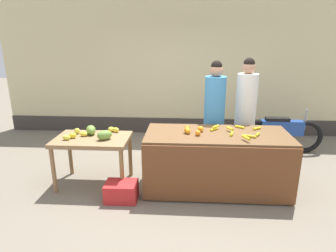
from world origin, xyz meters
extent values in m
plane|color=#756B5B|center=(0.00, 0.00, 0.00)|extent=(24.00, 24.00, 0.00)
cube|color=beige|center=(0.00, 2.69, 1.64)|extent=(8.43, 0.20, 3.28)
cube|color=#3F3833|center=(0.00, 2.58, 0.18)|extent=(8.43, 0.04, 0.36)
cube|color=brown|center=(0.48, 0.00, 0.43)|extent=(2.05, 0.89, 0.86)
cube|color=brown|center=(0.48, -0.46, 0.43)|extent=(2.05, 0.03, 0.80)
cube|color=olive|center=(-1.36, 0.00, 0.72)|extent=(1.09, 0.71, 0.06)
cylinder|color=#956B47|center=(-1.86, -0.30, 0.35)|extent=(0.06, 0.06, 0.69)
cylinder|color=olive|center=(-0.86, -0.30, 0.35)|extent=(0.06, 0.06, 0.69)
cylinder|color=olive|center=(-1.86, 0.30, 0.35)|extent=(0.06, 0.06, 0.69)
cylinder|color=olive|center=(-0.86, 0.30, 0.35)|extent=(0.06, 0.06, 0.69)
cylinder|color=gold|center=(0.67, -0.07, 0.88)|extent=(0.08, 0.14, 0.04)
cylinder|color=gold|center=(1.08, 0.22, 0.88)|extent=(0.14, 0.12, 0.04)
cylinder|color=yellow|center=(0.84, 0.28, 0.88)|extent=(0.13, 0.11, 0.04)
cylinder|color=gold|center=(0.90, -0.15, 0.88)|extent=(0.16, 0.09, 0.04)
cylinder|color=gold|center=(1.02, -0.07, 0.88)|extent=(0.09, 0.13, 0.04)
cylinder|color=yellow|center=(0.44, 0.13, 0.88)|extent=(0.13, 0.13, 0.04)
cylinder|color=gold|center=(0.82, -0.30, 0.91)|extent=(0.10, 0.16, 0.04)
cylinder|color=gold|center=(0.46, 0.17, 0.91)|extent=(0.12, 0.13, 0.04)
cylinder|color=yellow|center=(0.66, 0.09, 0.91)|extent=(0.10, 0.13, 0.04)
sphere|color=orange|center=(0.06, -0.05, 0.90)|extent=(0.08, 0.08, 0.08)
sphere|color=orange|center=(0.24, 0.06, 0.90)|extent=(0.09, 0.09, 0.09)
sphere|color=orange|center=(0.05, 0.12, 0.90)|extent=(0.07, 0.07, 0.07)
sphere|color=orange|center=(0.04, -0.02, 0.90)|extent=(0.09, 0.09, 0.09)
sphere|color=orange|center=(0.19, -0.12, 0.90)|extent=(0.08, 0.08, 0.08)
ellipsoid|color=#D4DE3F|center=(-1.18, 0.02, 0.79)|extent=(0.10, 0.13, 0.07)
ellipsoid|color=yellow|center=(-1.15, 0.29, 0.79)|extent=(0.10, 0.09, 0.08)
ellipsoid|color=yellow|center=(-1.50, 0.05, 0.79)|extent=(0.12, 0.08, 0.07)
ellipsoid|color=yellow|center=(-1.64, 0.16, 0.80)|extent=(0.10, 0.09, 0.09)
ellipsoid|color=yellow|center=(-1.63, -0.05, 0.80)|extent=(0.12, 0.10, 0.09)
ellipsoid|color=#E0D845|center=(-1.69, -0.13, 0.79)|extent=(0.11, 0.07, 0.07)
ellipsoid|color=yellow|center=(-1.07, 0.27, 0.79)|extent=(0.13, 0.10, 0.08)
ellipsoid|color=olive|center=(-1.42, 0.15, 0.82)|extent=(0.21, 0.26, 0.14)
ellipsoid|color=olive|center=(-1.15, -0.08, 0.82)|extent=(0.26, 0.24, 0.14)
cylinder|color=#33333D|center=(0.49, 0.70, 0.36)|extent=(0.29, 0.29, 0.71)
cylinder|color=#3F8CCC|center=(0.49, 0.70, 1.15)|extent=(0.34, 0.34, 0.87)
sphere|color=tan|center=(0.49, 0.70, 1.68)|extent=(0.21, 0.21, 0.21)
sphere|color=black|center=(0.49, 0.70, 1.74)|extent=(0.18, 0.18, 0.18)
cylinder|color=#33333D|center=(1.01, 0.79, 0.36)|extent=(0.29, 0.29, 0.73)
cylinder|color=white|center=(1.01, 0.79, 1.17)|extent=(0.34, 0.34, 0.89)
sphere|color=tan|center=(1.01, 0.79, 1.71)|extent=(0.21, 0.21, 0.21)
sphere|color=black|center=(1.01, 0.79, 1.78)|extent=(0.18, 0.18, 0.18)
torus|color=black|center=(2.36, 1.51, 0.33)|extent=(0.65, 0.09, 0.65)
torus|color=black|center=(1.41, 1.51, 0.33)|extent=(0.65, 0.09, 0.65)
cube|color=navy|center=(1.88, 1.51, 0.51)|extent=(0.80, 0.18, 0.28)
cube|color=black|center=(1.78, 1.51, 0.67)|extent=(0.44, 0.16, 0.08)
cylinder|color=gray|center=(2.31, 1.51, 0.68)|extent=(0.04, 0.04, 0.40)
cube|color=red|center=(-0.85, -0.44, 0.13)|extent=(0.45, 0.33, 0.26)
ellipsoid|color=maroon|center=(-0.56, 0.89, 0.25)|extent=(0.37, 0.42, 0.49)
camera|label=1|loc=(0.02, -3.92, 2.15)|focal=30.58mm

